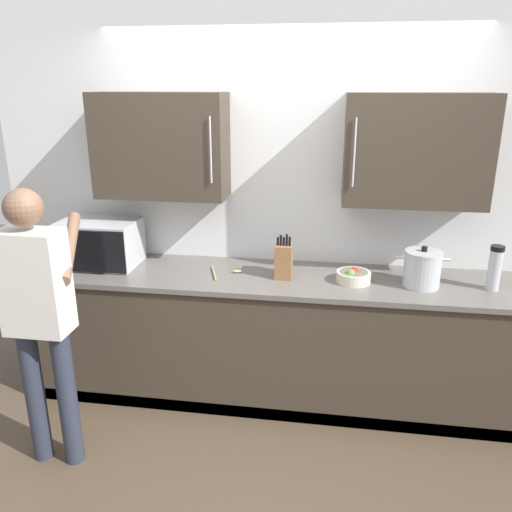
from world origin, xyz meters
TOP-DOWN VIEW (x-y plane):
  - ground_plane at (0.00, 0.00)m, footprint 9.81×9.81m
  - back_wall_tiled at (0.00, 1.22)m, footprint 4.20×0.44m
  - counter_unit at (0.00, 0.89)m, footprint 3.52×0.68m
  - microwave_oven at (-1.31, 0.93)m, footprint 0.54×0.40m
  - knife_block at (0.03, 0.88)m, footprint 0.11×0.15m
  - fruit_bowl at (0.49, 0.85)m, footprint 0.22×0.22m
  - thermos_flask at (1.34, 0.86)m, footprint 0.08×0.08m
  - wooden_spoon at (-0.37, 0.89)m, footprint 0.24×0.25m
  - stock_pot at (0.91, 0.85)m, footprint 0.33×0.23m
  - person_figure at (-1.22, 0.03)m, footprint 0.44×0.65m

SIDE VIEW (x-z plane):
  - ground_plane at x=0.00m, z-range 0.00..0.00m
  - counter_unit at x=0.00m, z-range 0.00..0.91m
  - wooden_spoon at x=-0.37m, z-range 0.92..0.93m
  - fruit_bowl at x=0.49m, z-range 0.91..1.01m
  - person_figure at x=-1.22m, z-range 0.16..1.80m
  - knife_block at x=0.03m, z-range 0.88..1.18m
  - stock_pot at x=0.91m, z-range 0.90..1.16m
  - thermos_flask at x=1.34m, z-range 0.92..1.20m
  - microwave_oven at x=-1.31m, z-range 0.91..1.23m
  - back_wall_tiled at x=0.00m, z-range 0.09..2.85m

